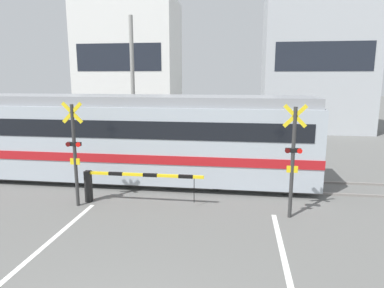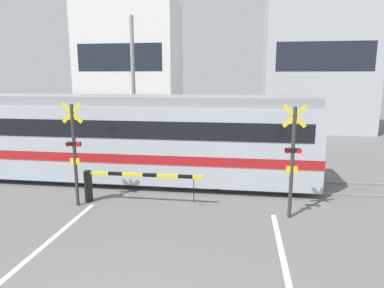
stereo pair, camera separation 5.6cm
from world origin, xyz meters
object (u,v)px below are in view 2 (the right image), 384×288
(crossing_barrier_far, at_px, (246,150))
(crossing_signal_left, at_px, (74,150))
(pedestrian, at_px, (194,138))
(commuter_train, at_px, (72,135))
(crossing_barrier_near, at_px, (118,180))
(crossing_signal_right, at_px, (292,157))

(crossing_barrier_far, xyz_separation_m, crossing_signal_left, (-5.46, -6.01, 1.09))
(crossing_signal_left, height_order, pedestrian, crossing_signal_left)
(commuter_train, height_order, crossing_barrier_near, commuter_train)
(crossing_barrier_near, height_order, pedestrian, pedestrian)
(crossing_barrier_far, bearing_deg, crossing_signal_right, -78.17)
(commuter_train, bearing_deg, crossing_barrier_near, -41.85)
(crossing_signal_left, distance_m, pedestrian, 8.46)
(crossing_barrier_near, bearing_deg, pedestrian, 79.24)
(pedestrian, bearing_deg, crossing_signal_right, -63.18)
(crossing_barrier_near, distance_m, crossing_barrier_far, 7.01)
(commuter_train, distance_m, crossing_barrier_near, 3.97)
(commuter_train, relative_size, crossing_barrier_near, 4.83)
(commuter_train, distance_m, crossing_signal_left, 3.36)
(crossing_barrier_far, bearing_deg, crossing_barrier_near, -126.88)
(commuter_train, relative_size, crossing_signal_left, 5.70)
(crossing_barrier_near, relative_size, pedestrian, 2.44)
(commuter_train, distance_m, crossing_signal_right, 8.83)
(crossing_barrier_near, height_order, crossing_barrier_far, same)
(crossing_barrier_far, relative_size, pedestrian, 2.44)
(crossing_barrier_near, bearing_deg, crossing_barrier_far, 53.12)
(crossing_barrier_near, distance_m, pedestrian, 7.70)
(crossing_signal_right, relative_size, pedestrian, 2.07)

